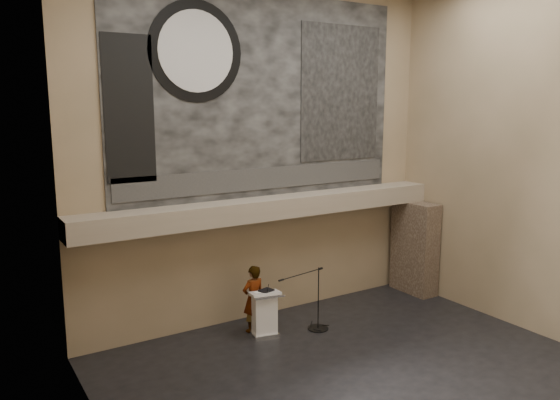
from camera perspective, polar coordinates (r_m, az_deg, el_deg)
floor at (r=11.93m, az=8.57°, el=-17.69°), size 10.00×10.00×0.00m
wall_back at (r=13.89m, az=-1.75°, el=4.76°), size 10.00×0.02×8.50m
wall_left at (r=8.29m, az=-17.89°, el=0.67°), size 0.02×8.00×8.50m
wall_right at (r=14.42m, az=24.37°, el=4.06°), size 0.02×8.00×8.50m
soffit at (r=13.73m, az=-0.88°, el=-0.78°), size 10.00×0.80×0.50m
sprinkler_left at (r=13.01m, az=-6.82°, el=-2.72°), size 0.04×0.04×0.06m
sprinkler_right at (r=14.80m, az=5.53°, el=-1.14°), size 0.04×0.04×0.06m
banner at (r=13.81m, az=-1.72°, el=10.75°), size 8.00×0.05×5.00m
banner_text_strip at (r=13.90m, az=-1.59°, el=2.27°), size 7.76×0.02×0.55m
banner_clock_rim at (r=13.01m, az=-8.76°, el=15.10°), size 2.30×0.02×2.30m
banner_clock_face at (r=12.99m, az=-8.73°, el=15.10°), size 1.84×0.02×1.84m
banner_building_print at (r=15.13m, az=6.38°, el=11.01°), size 2.60×0.02×3.60m
banner_brick_print at (r=12.41m, az=-15.49°, el=9.09°), size 1.10×0.02×3.20m
stone_pier at (r=16.60m, az=13.89°, el=-4.83°), size 0.60×1.40×2.70m
lectern at (r=13.39m, az=-1.62°, el=-11.77°), size 0.78×0.63×1.13m
binder at (r=13.23m, az=-1.44°, el=-9.43°), size 0.39×0.34×0.04m
papers at (r=13.14m, az=-2.05°, el=-9.66°), size 0.26×0.33×0.00m
speaker_person at (r=13.53m, az=-2.79°, el=-10.26°), size 0.64×0.45×1.67m
mic_stand at (r=13.86m, az=3.85°, el=-12.38°), size 1.56×0.52×1.58m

